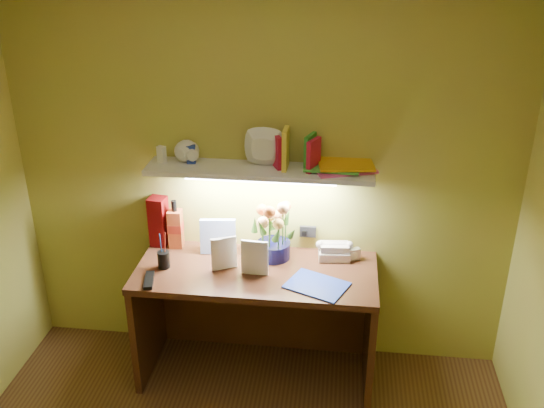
# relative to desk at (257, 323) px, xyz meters

# --- Properties ---
(desk) EXTENTS (1.40, 0.60, 0.75)m
(desk) POSITION_rel_desk_xyz_m (0.00, 0.00, 0.00)
(desk) COLOR #3B1F10
(desk) RESTS_ON ground
(flower_bouquet) EXTENTS (0.25, 0.25, 0.35)m
(flower_bouquet) POSITION_rel_desk_xyz_m (0.08, 0.16, 0.55)
(flower_bouquet) COLOR black
(flower_bouquet) RESTS_ON desk
(telephone) EXTENTS (0.20, 0.16, 0.11)m
(telephone) POSITION_rel_desk_xyz_m (0.45, 0.20, 0.43)
(telephone) COLOR beige
(telephone) RESTS_ON desk
(desk_clock) EXTENTS (0.08, 0.06, 0.07)m
(desk_clock) POSITION_rel_desk_xyz_m (0.56, 0.19, 0.41)
(desk_clock) COLOR silver
(desk_clock) RESTS_ON desk
(whisky_bottle) EXTENTS (0.09, 0.09, 0.31)m
(whisky_bottle) POSITION_rel_desk_xyz_m (-0.53, 0.22, 0.53)
(whisky_bottle) COLOR #C55126
(whisky_bottle) RESTS_ON desk
(whisky_box) EXTENTS (0.11, 0.11, 0.32)m
(whisky_box) POSITION_rel_desk_xyz_m (-0.64, 0.24, 0.53)
(whisky_box) COLOR #620609
(whisky_box) RESTS_ON desk
(pen_cup) EXTENTS (0.09, 0.09, 0.17)m
(pen_cup) POSITION_rel_desk_xyz_m (-0.54, -0.03, 0.46)
(pen_cup) COLOR black
(pen_cup) RESTS_ON desk
(art_card) EXTENTS (0.22, 0.07, 0.21)m
(art_card) POSITION_rel_desk_xyz_m (-0.26, 0.18, 0.48)
(art_card) COLOR white
(art_card) RESTS_ON desk
(tv_remote) EXTENTS (0.08, 0.18, 0.02)m
(tv_remote) POSITION_rel_desk_xyz_m (-0.58, -0.20, 0.38)
(tv_remote) COLOR black
(tv_remote) RESTS_ON desk
(blue_folder) EXTENTS (0.39, 0.34, 0.01)m
(blue_folder) POSITION_rel_desk_xyz_m (0.36, -0.13, 0.38)
(blue_folder) COLOR #1F38AE
(blue_folder) RESTS_ON desk
(desk_book_a) EXTENTS (0.15, 0.08, 0.21)m
(desk_book_a) POSITION_rel_desk_xyz_m (-0.25, -0.04, 0.48)
(desk_book_a) COLOR white
(desk_book_a) RESTS_ON desk
(desk_book_b) EXTENTS (0.16, 0.03, 0.22)m
(desk_book_b) POSITION_rel_desk_xyz_m (-0.08, -0.04, 0.48)
(desk_book_b) COLOR white
(desk_book_b) RESTS_ON desk
(wall_shelf) EXTENTS (1.32, 0.35, 0.26)m
(wall_shelf) POSITION_rel_desk_xyz_m (0.03, 0.18, 0.96)
(wall_shelf) COLOR white
(wall_shelf) RESTS_ON ground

